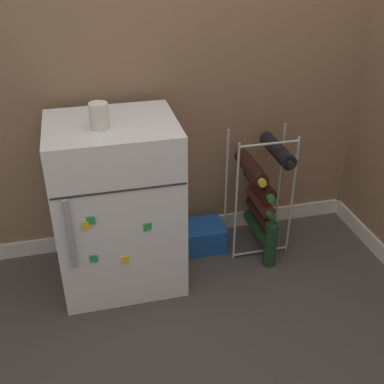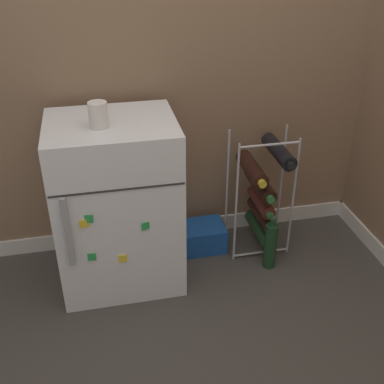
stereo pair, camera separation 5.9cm
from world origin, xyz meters
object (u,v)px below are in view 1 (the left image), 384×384
(mini_fridge, at_px, (118,205))
(fridge_top_cup, at_px, (99,116))
(soda_box, at_px, (200,236))
(wine_rack, at_px, (261,191))
(loose_bottle_floor, at_px, (270,244))

(mini_fridge, relative_size, fridge_top_cup, 7.64)
(soda_box, relative_size, fridge_top_cup, 2.41)
(soda_box, xyz_separation_m, fridge_top_cup, (-0.48, -0.19, 0.82))
(mini_fridge, xyz_separation_m, wine_rack, (0.76, 0.08, -0.07))
(loose_bottle_floor, bearing_deg, fridge_top_cup, 176.65)
(mini_fridge, distance_m, loose_bottle_floor, 0.81)
(soda_box, bearing_deg, mini_fridge, -162.77)
(fridge_top_cup, bearing_deg, soda_box, 21.24)
(mini_fridge, relative_size, soda_box, 3.17)
(mini_fridge, height_order, loose_bottle_floor, mini_fridge)
(mini_fridge, height_order, fridge_top_cup, fridge_top_cup)
(soda_box, height_order, loose_bottle_floor, loose_bottle_floor)
(fridge_top_cup, bearing_deg, loose_bottle_floor, -3.35)
(mini_fridge, bearing_deg, loose_bottle_floor, -7.49)
(mini_fridge, bearing_deg, fridge_top_cup, -131.50)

